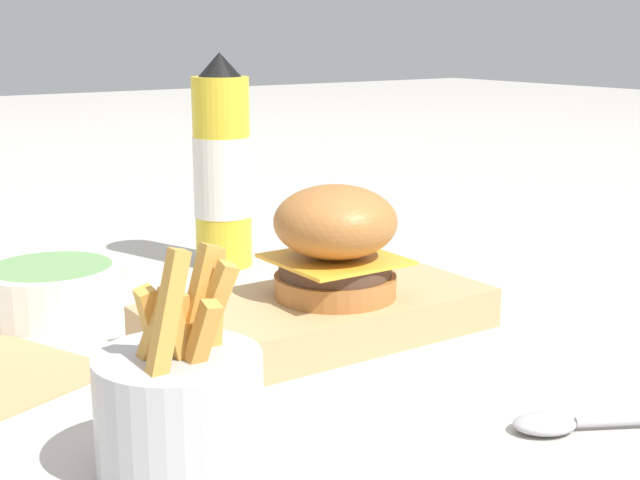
# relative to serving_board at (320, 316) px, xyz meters

# --- Properties ---
(ground_plane) EXTENTS (6.00, 6.00, 0.00)m
(ground_plane) POSITION_rel_serving_board_xyz_m (0.00, -0.07, -0.02)
(ground_plane) COLOR #B7B2A8
(serving_board) EXTENTS (0.29, 0.14, 0.03)m
(serving_board) POSITION_rel_serving_board_xyz_m (0.00, 0.00, 0.00)
(serving_board) COLOR tan
(serving_board) RESTS_ON ground_plane
(burger) EXTENTS (0.10, 0.10, 0.10)m
(burger) POSITION_rel_serving_board_xyz_m (-0.01, 0.01, 0.07)
(burger) COLOR #AD6B33
(burger) RESTS_ON serving_board
(ketchup_bottle) EXTENTS (0.06, 0.06, 0.23)m
(ketchup_bottle) POSITION_rel_serving_board_xyz_m (-0.05, -0.26, 0.09)
(ketchup_bottle) COLOR yellow
(ketchup_bottle) RESTS_ON ground_plane
(fries_basket) EXTENTS (0.10, 0.10, 0.14)m
(fries_basket) POSITION_rel_serving_board_xyz_m (0.20, 0.15, 0.02)
(fries_basket) COLOR #B7B7BC
(fries_basket) RESTS_ON ground_plane
(side_bowl) EXTENTS (0.14, 0.14, 0.05)m
(side_bowl) POSITION_rel_serving_board_xyz_m (0.17, -0.19, 0.01)
(side_bowl) COLOR silver
(side_bowl) RESTS_ON ground_plane
(spoon) EXTENTS (0.15, 0.09, 0.01)m
(spoon) POSITION_rel_serving_board_xyz_m (-0.03, 0.25, -0.01)
(spoon) COLOR #B2B2B7
(spoon) RESTS_ON ground_plane
(ketchup_puddle) EXTENTS (0.04, 0.04, 0.00)m
(ketchup_puddle) POSITION_rel_serving_board_xyz_m (-0.17, -0.17, -0.02)
(ketchup_puddle) COLOR #9E140F
(ketchup_puddle) RESTS_ON ground_plane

